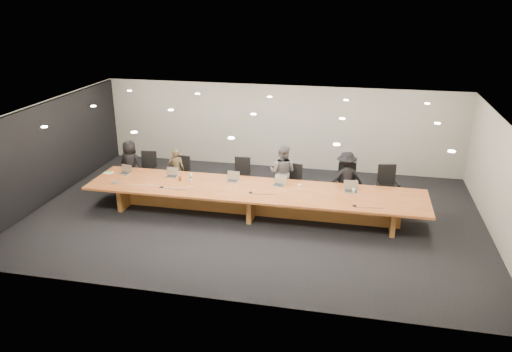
{
  "coord_description": "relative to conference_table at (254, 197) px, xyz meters",
  "views": [
    {
      "loc": [
        2.62,
        -11.97,
        5.7
      ],
      "look_at": [
        0.0,
        0.3,
        1.0
      ],
      "focal_mm": 35.0,
      "sensor_mm": 36.0,
      "label": 1
    }
  ],
  "objects": [
    {
      "name": "mic_left",
      "position": [
        -2.42,
        -0.43,
        0.25
      ],
      "size": [
        0.13,
        0.13,
        0.03
      ],
      "primitive_type": "cone",
      "rotation": [
        0.0,
        0.0,
        0.05
      ],
      "color": "black",
      "rests_on": "conference_table"
    },
    {
      "name": "person_b",
      "position": [
        -2.62,
        1.2,
        0.14
      ],
      "size": [
        0.53,
        0.39,
        1.33
      ],
      "primitive_type": "imported",
      "rotation": [
        0.0,
        0.0,
        3.29
      ],
      "color": "#3F3522",
      "rests_on": "ground"
    },
    {
      "name": "chair_mid_right",
      "position": [
        0.85,
        1.21,
        0.01
      ],
      "size": [
        0.66,
        0.66,
        1.06
      ],
      "primitive_type": null,
      "rotation": [
        0.0,
        0.0,
        -0.27
      ],
      "color": "black",
      "rests_on": "ground"
    },
    {
      "name": "laptop_c",
      "position": [
        -0.69,
        0.4,
        0.36
      ],
      "size": [
        0.36,
        0.27,
        0.27
      ],
      "primitive_type": null,
      "rotation": [
        0.0,
        0.0,
        -0.07
      ],
      "color": "#B6A98B",
      "rests_on": "conference_table"
    },
    {
      "name": "laptop_e",
      "position": [
        2.52,
        0.31,
        0.37
      ],
      "size": [
        0.38,
        0.29,
        0.29
      ],
      "primitive_type": null,
      "rotation": [
        0.0,
        0.0,
        0.07
      ],
      "color": "tan",
      "rests_on": "conference_table"
    },
    {
      "name": "left_wall_panel",
      "position": [
        -5.94,
        0.0,
        0.85
      ],
      "size": [
        0.08,
        7.84,
        2.74
      ],
      "primitive_type": "cube",
      "color": "black",
      "rests_on": "ground"
    },
    {
      "name": "av_box",
      "position": [
        -3.75,
        -0.4,
        0.25
      ],
      "size": [
        0.21,
        0.17,
        0.03
      ],
      "primitive_type": "cube",
      "rotation": [
        0.0,
        0.0,
        0.05
      ],
      "color": "#B6B6BB",
      "rests_on": "conference_table"
    },
    {
      "name": "person_d",
      "position": [
        2.36,
        1.24,
        0.25
      ],
      "size": [
        1.13,
        0.86,
        1.54
      ],
      "primitive_type": "imported",
      "rotation": [
        0.0,
        0.0,
        3.47
      ],
      "color": "black",
      "rests_on": "ground"
    },
    {
      "name": "chair_mid_left",
      "position": [
        -0.66,
        1.33,
        0.03
      ],
      "size": [
        0.59,
        0.59,
        1.1
      ],
      "primitive_type": null,
      "rotation": [
        0.0,
        0.0,
        0.05
      ],
      "color": "black",
      "rests_on": "ground"
    },
    {
      "name": "notepad",
      "position": [
        -4.35,
        0.32,
        0.24
      ],
      "size": [
        0.26,
        0.22,
        0.01
      ],
      "primitive_type": "cube",
      "rotation": [
        0.0,
        0.0,
        -0.13
      ],
      "color": "white",
      "rests_on": "conference_table"
    },
    {
      "name": "laptop_b",
      "position": [
        -2.45,
        0.39,
        0.36
      ],
      "size": [
        0.34,
        0.26,
        0.25
      ],
      "primitive_type": null,
      "rotation": [
        0.0,
        0.0,
        0.08
      ],
      "color": "tan",
      "rests_on": "conference_table"
    },
    {
      "name": "laptop_d",
      "position": [
        0.61,
        0.34,
        0.37
      ],
      "size": [
        0.41,
        0.35,
        0.27
      ],
      "primitive_type": null,
      "rotation": [
        0.0,
        0.0,
        -0.3
      ],
      "color": "#C3B695",
      "rests_on": "conference_table"
    },
    {
      "name": "mic_center",
      "position": [
        -0.02,
        -0.28,
        0.24
      ],
      "size": [
        0.12,
        0.12,
        0.03
      ],
      "primitive_type": "cone",
      "rotation": [
        0.0,
        0.0,
        0.08
      ],
      "color": "black",
      "rests_on": "conference_table"
    },
    {
      "name": "back_wall",
      "position": [
        0.0,
        4.0,
        0.88
      ],
      "size": [
        12.0,
        0.02,
        2.8
      ],
      "primitive_type": "cube",
      "color": "beige",
      "rests_on": "ground"
    },
    {
      "name": "chair_far_right",
      "position": [
        3.51,
        1.33,
        0.07
      ],
      "size": [
        0.7,
        0.7,
        1.18
      ],
      "primitive_type": null,
      "rotation": [
        0.0,
        0.0,
        0.19
      ],
      "color": "black",
      "rests_on": "ground"
    },
    {
      "name": "person_c",
      "position": [
        0.57,
        1.26,
        0.29
      ],
      "size": [
        0.87,
        0.73,
        1.61
      ],
      "primitive_type": "imported",
      "rotation": [
        0.0,
        0.0,
        2.99
      ],
      "color": "#58585A",
      "rests_on": "ground"
    },
    {
      "name": "chair_right",
      "position": [
        2.39,
        1.28,
        0.07
      ],
      "size": [
        0.64,
        0.64,
        1.18
      ],
      "primitive_type": null,
      "rotation": [
        0.0,
        0.0,
        0.06
      ],
      "color": "black",
      "rests_on": "ground"
    },
    {
      "name": "chair_far_left",
      "position": [
        -3.59,
        1.28,
        0.04
      ],
      "size": [
        0.61,
        0.61,
        1.12
      ],
      "primitive_type": null,
      "rotation": [
        0.0,
        0.0,
        0.08
      ],
      "color": "black",
      "rests_on": "ground"
    },
    {
      "name": "paper_cup_far",
      "position": [
        2.6,
        0.28,
        0.28
      ],
      "size": [
        0.11,
        0.11,
        0.1
      ],
      "primitive_type": "cone",
      "rotation": [
        0.0,
        0.0,
        -0.34
      ],
      "color": "silver",
      "rests_on": "conference_table"
    },
    {
      "name": "person_a",
      "position": [
        -4.1,
        1.21,
        0.22
      ],
      "size": [
        0.77,
        0.55,
        1.47
      ],
      "primitive_type": "imported",
      "rotation": [
        0.0,
        0.0,
        3.03
      ],
      "color": "black",
      "rests_on": "ground"
    },
    {
      "name": "lime_gadget",
      "position": [
        -4.34,
        0.32,
        0.26
      ],
      "size": [
        0.18,
        0.14,
        0.03
      ],
      "primitive_type": "cube",
      "rotation": [
        0.0,
        0.0,
        0.31
      ],
      "color": "#57AC2D",
      "rests_on": "notepad"
    },
    {
      "name": "mic_right",
      "position": [
        2.65,
        -0.58,
        0.25
      ],
      "size": [
        0.14,
        0.14,
        0.03
      ],
      "primitive_type": "cone",
      "rotation": [
        0.0,
        0.0,
        0.11
      ],
      "color": "black",
      "rests_on": "conference_table"
    },
    {
      "name": "paper_cup_near",
      "position": [
        1.18,
        0.31,
        0.28
      ],
      "size": [
        0.09,
        0.09,
        0.1
      ],
      "primitive_type": "cone",
      "rotation": [
        0.0,
        0.0,
        -0.04
      ],
      "color": "silver",
      "rests_on": "conference_table"
    },
    {
      "name": "laptop_a",
      "position": [
        -3.86,
        0.35,
        0.35
      ],
      "size": [
        0.34,
        0.27,
        0.25
      ],
      "primitive_type": null,
      "rotation": [
        0.0,
        0.0,
        -0.13
      ],
      "color": "#C0AC92",
      "rests_on": "conference_table"
    },
    {
      "name": "amber_mug",
      "position": [
        -2.13,
        0.2,
        0.28
      ],
      "size": [
        0.1,
        0.1,
        0.1
      ],
      "primitive_type": "cylinder",
      "rotation": [
        0.0,
        0.0,
        0.3
      ],
      "color": "#672C12",
      "rests_on": "conference_table"
    },
    {
      "name": "ground",
      "position": [
        0.0,
        0.0,
        -0.52
      ],
      "size": [
        12.0,
        12.0,
        0.0
      ],
      "primitive_type": "plane",
      "color": "black",
      "rests_on": "ground"
    },
    {
      "name": "chair_left",
      "position": [
        -2.51,
        1.26,
        0.01
      ],
      "size": [
        0.57,
        0.57,
        1.05
      ],
      "primitive_type": null,
      "rotation": [
        0.0,
        0.0,
        -0.07
      ],
      "color": "black",
      "rests_on": "ground"
    },
    {
      "name": "water_bottle",
      "position": [
        -1.81,
        0.21,
        0.34
      ],
      "size": [
        0.08,
        0.08,
        0.22
      ],
      "primitive_type": "cylinder",
      "rotation": [
        0.0,
        0.0,
        -0.13
      ],
      "color": "silver",
      "rests_on": "conference_table"
    },
    {
      "name": "conference_table",
      "position": [
        0.0,
        0.0,
        0.0
      ],
      "size": [
        9.0,
        1.8,
        0.75
      ],
      "color": "#944820",
      "rests_on": "ground"
    }
  ]
}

